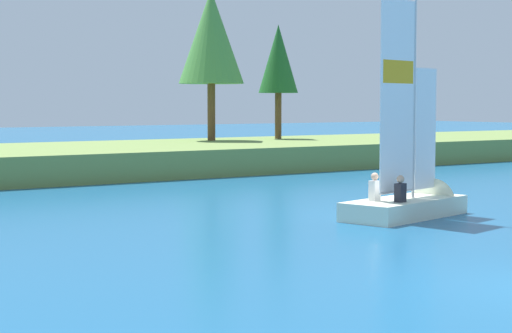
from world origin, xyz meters
name	(u,v)px	position (x,y,z in m)	size (l,w,h in m)	color
shore_bank	(11,163)	(0.00, 27.04, 0.57)	(80.00, 10.72, 1.14)	olive
shoreline_tree_centre	(211,37)	(11.16, 29.45, 6.31)	(3.28, 3.28, 7.55)	brown
shoreline_tree_midright	(278,60)	(15.25, 29.36, 5.30)	(2.09, 2.09, 6.01)	brown
sailboat	(418,198)	(4.78, 8.55, 0.46)	(4.63, 2.46, 6.88)	silver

